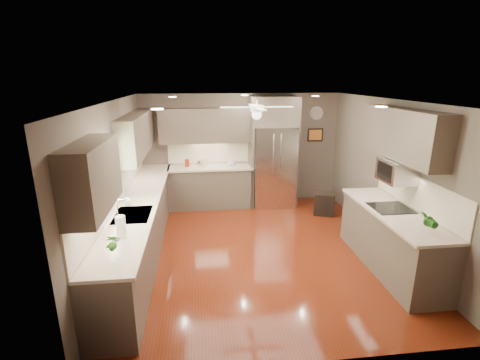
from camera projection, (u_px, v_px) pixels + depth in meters
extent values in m
plane|color=#511D0A|center=(258.00, 249.00, 5.97)|extent=(5.00, 5.00, 0.00)
plane|color=white|center=(260.00, 101.00, 5.26)|extent=(5.00, 5.00, 0.00)
plane|color=brown|center=(241.00, 149.00, 8.00)|extent=(4.50, 0.00, 4.50)
plane|color=brown|center=(304.00, 255.00, 3.24)|extent=(4.50, 0.00, 4.50)
plane|color=brown|center=(115.00, 185.00, 5.37)|extent=(0.00, 5.00, 5.00)
plane|color=brown|center=(390.00, 175.00, 5.87)|extent=(0.00, 5.00, 5.00)
cylinder|color=maroon|center=(187.00, 163.00, 7.66)|extent=(0.12, 0.12, 0.16)
cylinder|color=silver|center=(199.00, 164.00, 7.66)|extent=(0.10, 0.10, 0.15)
cylinder|color=beige|center=(205.00, 162.00, 7.69)|extent=(0.11, 0.11, 0.18)
imported|color=white|center=(127.00, 201.00, 5.29)|extent=(0.10, 0.10, 0.18)
imported|color=#235F1B|center=(111.00, 243.00, 3.83)|extent=(0.18, 0.13, 0.31)
imported|color=#235F1B|center=(428.00, 220.00, 4.41)|extent=(0.18, 0.14, 0.32)
imported|color=beige|center=(231.00, 165.00, 7.73)|extent=(0.25, 0.25, 0.05)
cube|color=#4B4136|center=(141.00, 227.00, 5.77)|extent=(0.60, 4.70, 0.90)
cube|color=beige|center=(140.00, 201.00, 5.64)|extent=(0.65, 4.70, 0.04)
cube|color=#F0E3C5|center=(118.00, 185.00, 5.52)|extent=(0.02, 4.70, 0.50)
cube|color=#4B4136|center=(210.00, 187.00, 7.86)|extent=(1.85, 0.60, 0.90)
cube|color=beige|center=(210.00, 167.00, 7.71)|extent=(1.85, 0.65, 0.04)
cube|color=#F0E3C5|center=(209.00, 152.00, 7.92)|extent=(1.85, 0.02, 0.50)
cube|color=#4B4136|center=(92.00, 177.00, 3.70)|extent=(0.33, 1.20, 0.75)
cube|color=#4B4136|center=(137.00, 134.00, 6.46)|extent=(0.33, 2.40, 0.75)
cube|color=#4B4136|center=(209.00, 126.00, 7.59)|extent=(2.15, 0.33, 0.75)
cube|color=#4B4136|center=(406.00, 135.00, 5.10)|extent=(0.33, 1.70, 0.75)
cube|color=#BFF2B2|center=(106.00, 175.00, 4.81)|extent=(0.01, 1.00, 0.80)
cube|color=olive|center=(104.00, 144.00, 4.69)|extent=(0.05, 1.12, 0.06)
cube|color=olive|center=(111.00, 204.00, 4.93)|extent=(0.05, 1.12, 0.06)
cube|color=olive|center=(97.00, 186.00, 4.30)|extent=(0.05, 0.06, 0.80)
cube|color=olive|center=(116.00, 165.00, 5.31)|extent=(0.05, 0.06, 0.80)
cube|color=silver|center=(133.00, 215.00, 5.02)|extent=(0.50, 0.70, 0.03)
cube|color=#262626|center=(133.00, 218.00, 5.03)|extent=(0.44, 0.62, 0.05)
cylinder|color=silver|center=(118.00, 208.00, 4.96)|extent=(0.02, 0.02, 0.24)
cylinder|color=silver|center=(121.00, 200.00, 4.93)|extent=(0.16, 0.02, 0.02)
cube|color=silver|center=(273.00, 166.00, 7.83)|extent=(0.92, 0.72, 1.82)
cube|color=black|center=(276.00, 181.00, 7.58)|extent=(0.88, 0.02, 0.02)
cube|color=black|center=(277.00, 155.00, 7.40)|extent=(0.01, 0.02, 1.00)
cylinder|color=silver|center=(274.00, 155.00, 7.36)|extent=(0.02, 0.02, 0.90)
cylinder|color=silver|center=(281.00, 155.00, 7.38)|extent=(0.02, 0.02, 0.90)
cube|color=#4B4136|center=(274.00, 111.00, 7.54)|extent=(1.04, 0.60, 0.63)
cube|color=#4B4136|center=(251.00, 166.00, 7.83)|extent=(0.06, 0.60, 1.82)
cube|color=#4B4136|center=(294.00, 165.00, 7.94)|extent=(0.06, 0.60, 1.82)
cube|color=#4B4136|center=(391.00, 241.00, 5.30)|extent=(0.65, 2.20, 0.90)
cube|color=beige|center=(394.00, 212.00, 5.16)|extent=(0.70, 2.20, 0.04)
cube|color=#F0E3C5|center=(418.00, 193.00, 5.12)|extent=(0.02, 2.20, 0.50)
cube|color=black|center=(391.00, 208.00, 5.25)|extent=(0.56, 0.52, 0.01)
cube|color=silver|center=(397.00, 171.00, 5.25)|extent=(0.42, 0.55, 0.34)
cube|color=black|center=(384.00, 171.00, 5.23)|extent=(0.02, 0.40, 0.26)
cylinder|color=white|center=(257.00, 102.00, 5.56)|extent=(0.03, 0.03, 0.08)
cylinder|color=white|center=(257.00, 108.00, 5.58)|extent=(0.22, 0.22, 0.10)
sphere|color=white|center=(257.00, 115.00, 5.61)|extent=(0.16, 0.16, 0.16)
cube|color=white|center=(278.00, 107.00, 5.62)|extent=(0.48, 0.11, 0.01)
cube|color=white|center=(253.00, 105.00, 5.91)|extent=(0.11, 0.48, 0.01)
cube|color=white|center=(235.00, 107.00, 5.54)|extent=(0.48, 0.11, 0.01)
cube|color=white|center=(261.00, 109.00, 5.25)|extent=(0.11, 0.48, 0.01)
cylinder|color=white|center=(172.00, 97.00, 6.34)|extent=(0.14, 0.14, 0.01)
cylinder|color=white|center=(315.00, 96.00, 6.64)|extent=(0.14, 0.14, 0.01)
cylinder|color=white|center=(157.00, 109.00, 3.96)|extent=(0.14, 0.14, 0.01)
cylinder|color=white|center=(381.00, 107.00, 4.26)|extent=(0.14, 0.14, 0.01)
cylinder|color=white|center=(245.00, 95.00, 6.97)|extent=(0.14, 0.14, 0.01)
cylinder|color=white|center=(316.00, 113.00, 7.95)|extent=(0.30, 0.03, 0.30)
cylinder|color=silver|center=(317.00, 113.00, 7.93)|extent=(0.29, 0.00, 0.29)
cube|color=black|center=(315.00, 135.00, 8.09)|extent=(0.36, 0.03, 0.30)
cube|color=#C56D27|center=(315.00, 135.00, 8.07)|extent=(0.30, 0.01, 0.24)
cube|color=black|center=(324.00, 203.00, 7.50)|extent=(0.54, 0.54, 0.47)
cube|color=black|center=(325.00, 193.00, 7.43)|extent=(0.51, 0.51, 0.03)
cylinder|color=white|center=(121.00, 227.00, 4.26)|extent=(0.12, 0.12, 0.28)
cylinder|color=silver|center=(121.00, 226.00, 4.25)|extent=(0.02, 0.02, 0.30)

